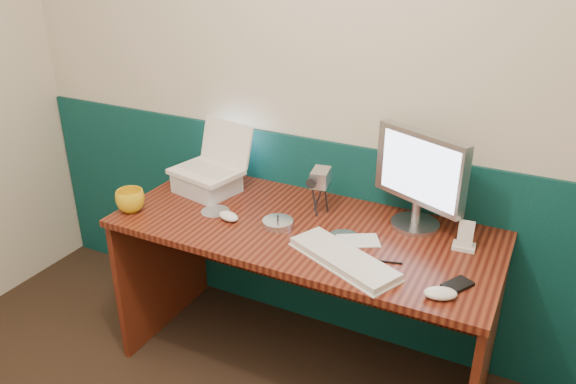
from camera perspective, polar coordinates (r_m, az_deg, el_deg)
The scene contains 19 objects.
back_wall at distance 2.48m, azimuth 5.30°, elevation 10.49°, with size 3.50×0.04×2.50m, color beige.
wainscot at distance 2.76m, azimuth 4.60°, elevation -4.84°, with size 3.48×0.02×1.00m, color #072E2D.
desk at distance 2.54m, azimuth 1.56°, elevation -10.94°, with size 1.60×0.70×0.75m, color #3A100A.
laptop_riser at distance 2.66m, azimuth -8.25°, elevation 0.93°, with size 0.26×0.22×0.09m, color silver.
laptop at distance 2.59m, azimuth -8.48°, elevation 4.37°, with size 0.30×0.23×0.25m, color white, non-canonical shape.
monitor at distance 2.31m, azimuth 13.23°, elevation 1.17°, with size 0.42×0.12×0.42m, color #A4A3A8, non-canonical shape.
keyboard at distance 2.10m, azimuth 5.66°, elevation -6.83°, with size 0.45×0.15×0.03m, color white.
mouse_right at distance 1.97m, azimuth 15.21°, elevation -9.90°, with size 0.11×0.07×0.04m, color white.
mouse_left at distance 2.40m, azimuth -6.06°, elevation -2.46°, with size 0.10×0.06×0.03m, color white.
mug at distance 2.54m, azimuth -15.72°, elevation -0.85°, with size 0.12×0.12×0.10m, color gold.
camcorder at distance 2.41m, azimuth 3.29°, elevation -0.06°, with size 0.09×0.13×0.19m, color #B4B4B9, non-canonical shape.
cd_spindle at distance 2.34m, azimuth -1.04°, elevation -3.18°, with size 0.13×0.13×0.03m, color silver.
cd_loose_a at distance 2.48m, azimuth -7.38°, elevation -1.95°, with size 0.13×0.13×0.00m, color silver.
cd_loose_b at distance 2.27m, azimuth 5.69°, elevation -4.56°, with size 0.13×0.13×0.00m, color #B0B8C0.
pen at distance 2.13m, azimuth 9.82°, elevation -6.97°, with size 0.01×0.01×0.13m, color black.
papers at distance 2.25m, azimuth 7.15°, elevation -4.94°, with size 0.16×0.11×0.00m, color silver.
dock at distance 2.29m, azimuth 17.42°, elevation -5.31°, with size 0.09×0.06×0.02m, color white.
music_player at distance 2.26m, azimuth 17.61°, elevation -4.02°, with size 0.06×0.01×0.10m, color silver.
pda at distance 2.05m, azimuth 16.84°, elevation -9.03°, with size 0.06×0.11×0.01m, color black.
Camera 1 is at (0.88, -0.49, 1.87)m, focal length 35.00 mm.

